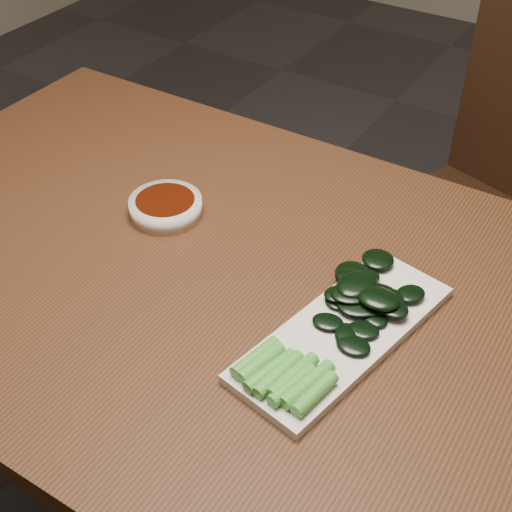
% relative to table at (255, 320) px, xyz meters
% --- Properties ---
extents(table, '(1.40, 0.80, 0.75)m').
position_rel_table_xyz_m(table, '(0.00, 0.00, 0.00)').
color(table, '#422412').
rests_on(table, ground).
extents(chair_far, '(0.54, 0.54, 0.89)m').
position_rel_table_xyz_m(chair_far, '(0.17, 0.76, -0.19)').
color(chair_far, black).
rests_on(chair_far, ground).
extents(sauce_bowl, '(0.12, 0.12, 0.03)m').
position_rel_table_xyz_m(sauce_bowl, '(-0.21, 0.07, 0.09)').
color(sauce_bowl, silver).
rests_on(sauce_bowl, table).
extents(serving_plate, '(0.19, 0.35, 0.01)m').
position_rel_table_xyz_m(serving_plate, '(0.15, -0.03, 0.08)').
color(serving_plate, silver).
rests_on(serving_plate, table).
extents(gai_lan, '(0.16, 0.34, 0.03)m').
position_rel_table_xyz_m(gai_lan, '(0.14, -0.02, 0.10)').
color(gai_lan, green).
rests_on(gai_lan, serving_plate).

